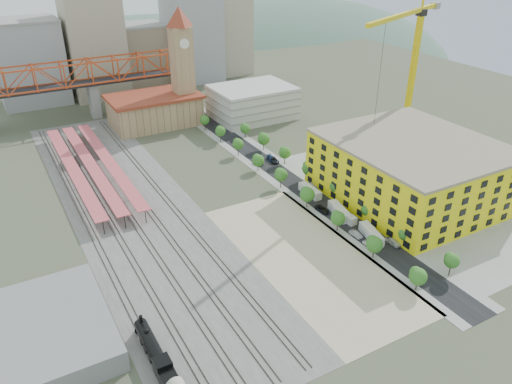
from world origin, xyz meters
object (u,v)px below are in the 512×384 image
construction_building (411,170)px  clock_tower (182,55)px  site_trailer_c (339,211)px  tower_crane (412,54)px  site_trailer_b (345,216)px  car_0 (370,245)px  site_trailer_d (310,191)px  locomotive (157,357)px  site_trailer_a (371,234)px

construction_building → clock_tower: bearing=108.8°
construction_building → site_trailer_c: size_ratio=4.97×
tower_crane → site_trailer_b: tower_crane is taller
site_trailer_b → site_trailer_c: (0.00, 2.51, 0.21)m
site_trailer_c → car_0: (-3.00, -17.10, -0.67)m
clock_tower → site_trailer_d: clock_tower is taller
locomotive → tower_crane: 131.95m
clock_tower → site_trailer_b: bearing=-85.5°
construction_building → tower_crane: bearing=51.2°
clock_tower → construction_building: bearing=-71.2°
site_trailer_c → site_trailer_d: size_ratio=1.07×
site_trailer_a → car_0: (-3.00, -2.98, -0.64)m
site_trailer_a → clock_tower: bearing=107.0°
tower_crane → site_trailer_c: bearing=-151.0°
site_trailer_a → car_0: size_ratio=2.36×
site_trailer_d → locomotive: bearing=-146.9°
tower_crane → site_trailer_a: (-48.67, -41.07, -35.51)m
site_trailer_c → car_0: 17.37m
site_trailer_b → site_trailer_d: site_trailer_d is taller
construction_building → car_0: bearing=-151.3°
tower_crane → site_trailer_a: bearing=-139.8°
clock_tower → construction_building: 107.36m
site_trailer_b → car_0: bearing=-103.1°
site_trailer_d → tower_crane: bearing=13.6°
site_trailer_a → site_trailer_b: site_trailer_a is taller
car_0 → clock_tower: bearing=82.6°
clock_tower → site_trailer_c: 102.80m
site_trailer_c → tower_crane: bearing=39.8°
site_trailer_b → site_trailer_d: bearing=88.5°
site_trailer_b → site_trailer_c: size_ratio=0.85×
site_trailer_a → site_trailer_d: site_trailer_a is taller
site_trailer_c → site_trailer_d: 15.01m
site_trailer_a → construction_building: bearing=39.3°
clock_tower → tower_crane: bearing=-51.7°
construction_building → site_trailer_c: 27.24m
site_trailer_a → site_trailer_c: 14.12m
tower_crane → locomotive: bearing=-154.3°
clock_tower → locomotive: 142.23m
site_trailer_a → site_trailer_b: 11.60m
locomotive → site_trailer_d: (66.00, 43.37, -0.88)m
site_trailer_b → car_0: size_ratio=2.05×
locomotive → car_0: size_ratio=5.57×
clock_tower → tower_crane: (56.67, -71.83, 8.17)m
site_trailer_a → site_trailer_c: (0.00, 14.12, 0.03)m
clock_tower → site_trailer_c: bearing=-85.4°
clock_tower → site_trailer_a: size_ratio=5.23×
construction_building → car_0: construction_building is taller
site_trailer_c → site_trailer_d: (0.00, 15.01, -0.09)m
site_trailer_b → site_trailer_d: 17.53m
site_trailer_b → construction_building: bearing=1.3°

